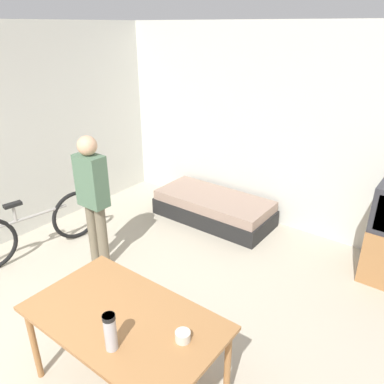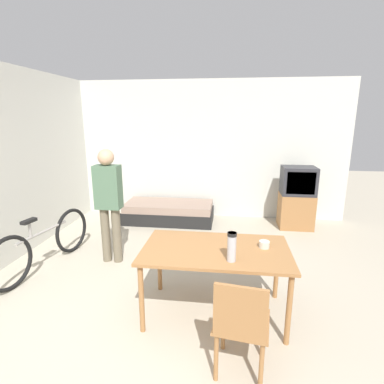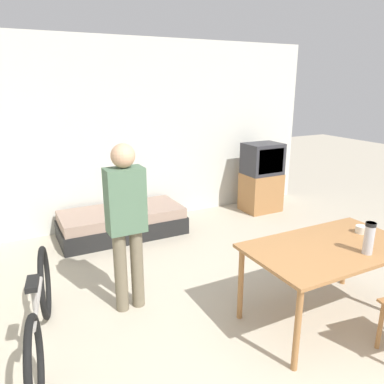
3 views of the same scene
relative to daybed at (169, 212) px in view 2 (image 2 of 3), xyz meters
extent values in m
plane|color=#B2A893|center=(0.53, -3.53, -0.19)|extent=(20.00, 20.00, 0.00)
cube|color=silver|center=(0.53, 0.50, 1.16)|extent=(5.76, 0.06, 2.70)
cube|color=silver|center=(-1.88, -1.53, 1.16)|extent=(0.06, 4.99, 2.70)
cube|color=black|center=(0.00, 0.00, -0.07)|extent=(1.72, 0.77, 0.24)
cube|color=gray|center=(0.00, 0.00, 0.12)|extent=(1.66, 0.75, 0.14)
cube|color=#9E6B3D|center=(2.39, -0.02, 0.13)|extent=(0.60, 0.48, 0.63)
cube|color=#2D2D33|center=(2.39, -0.02, 0.70)|extent=(0.59, 0.46, 0.50)
cube|color=black|center=(2.39, -0.24, 0.70)|extent=(0.48, 0.01, 0.39)
cube|color=#9E6B3D|center=(1.04, -2.73, 0.53)|extent=(1.45, 0.85, 0.03)
cylinder|color=#9E6B3D|center=(0.37, -3.10, 0.16)|extent=(0.05, 0.05, 0.70)
cylinder|color=#9E6B3D|center=(1.71, -3.10, 0.16)|extent=(0.05, 0.05, 0.70)
cylinder|color=#9E6B3D|center=(0.37, -2.37, 0.16)|extent=(0.05, 0.05, 0.70)
cylinder|color=#9E6B3D|center=(1.71, -2.37, 0.16)|extent=(0.05, 0.05, 0.70)
cube|color=#9E6B3D|center=(1.29, -3.42, 0.24)|extent=(0.47, 0.47, 0.02)
cube|color=#9E6B3D|center=(1.26, -3.61, 0.46)|extent=(0.39, 0.08, 0.42)
cylinder|color=#9E6B3D|center=(1.48, -3.28, 0.02)|extent=(0.04, 0.04, 0.42)
cylinder|color=#9E6B3D|center=(1.14, -3.23, 0.02)|extent=(0.04, 0.04, 0.42)
cylinder|color=#9E6B3D|center=(1.43, -3.61, 0.02)|extent=(0.04, 0.04, 0.42)
cylinder|color=#9E6B3D|center=(1.09, -3.56, 0.02)|extent=(0.04, 0.04, 0.42)
torus|color=black|center=(-1.18, -1.51, 0.14)|extent=(0.16, 0.66, 0.66)
torus|color=black|center=(-1.37, -2.59, 0.14)|extent=(0.16, 0.66, 0.66)
cylinder|color=gray|center=(-1.28, -2.05, 0.33)|extent=(0.18, 0.85, 0.04)
cylinder|color=gray|center=(-1.31, -2.24, 0.43)|extent=(0.04, 0.04, 0.20)
cube|color=black|center=(-1.31, -2.24, 0.55)|extent=(0.11, 0.21, 0.04)
cylinder|color=#6B604C|center=(-0.54, -1.75, 0.21)|extent=(0.12, 0.12, 0.79)
cylinder|color=#6B604C|center=(-0.38, -1.75, 0.21)|extent=(0.12, 0.12, 0.79)
cube|color=#4C6B51|center=(-0.46, -1.75, 0.89)|extent=(0.34, 0.20, 0.59)
sphere|color=tan|center=(-0.46, -1.75, 1.29)|extent=(0.21, 0.21, 0.21)
cylinder|color=#B7B7BC|center=(1.19, -2.98, 0.68)|extent=(0.08, 0.08, 0.27)
cylinder|color=black|center=(1.19, -2.98, 0.80)|extent=(0.08, 0.08, 0.03)
cylinder|color=beige|center=(1.52, -2.65, 0.57)|extent=(0.10, 0.10, 0.07)
camera|label=1|loc=(2.68, -4.10, 2.46)|focal=35.00mm
camera|label=2|loc=(1.15, -5.48, 1.81)|focal=28.00mm
camera|label=3|loc=(-1.38, -4.82, 1.90)|focal=35.00mm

